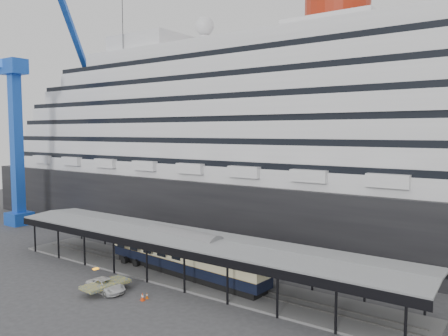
{
  "coord_description": "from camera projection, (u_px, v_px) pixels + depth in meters",
  "views": [
    {
      "loc": [
        33.41,
        -35.1,
        17.78
      ],
      "look_at": [
        3.27,
        8.0,
        13.39
      ],
      "focal_mm": 35.0,
      "sensor_mm": 36.0,
      "label": 1
    }
  ],
  "objects": [
    {
      "name": "ground",
      "position": [
        160.0,
        289.0,
        49.22
      ],
      "size": [
        200.0,
        200.0,
        0.0
      ],
      "primitive_type": "plane",
      "color": "#3A3A3C",
      "rests_on": "ground"
    },
    {
      "name": "cruise_ship",
      "position": [
        290.0,
        128.0,
        73.8
      ],
      "size": [
        130.0,
        30.0,
        43.9
      ],
      "color": "black",
      "rests_on": "ground"
    },
    {
      "name": "platform_canopy",
      "position": [
        188.0,
        258.0,
        53.11
      ],
      "size": [
        56.0,
        9.18,
        5.3
      ],
      "color": "slate",
      "rests_on": "ground"
    },
    {
      "name": "crane_blue",
      "position": [
        21.0,
        120.0,
        82.0
      ],
      "size": [
        22.63,
        19.19,
        47.6
      ],
      "color": "blue",
      "rests_on": "ground"
    },
    {
      "name": "port_truck",
      "position": [
        106.0,
        286.0,
        48.45
      ],
      "size": [
        5.35,
        2.89,
        1.43
      ],
      "primitive_type": "imported",
      "rotation": [
        0.0,
        0.0,
        1.47
      ],
      "color": "silver",
      "rests_on": "ground"
    },
    {
      "name": "pullman_carriage",
      "position": [
        184.0,
        254.0,
        53.39
      ],
      "size": [
        24.25,
        5.25,
        23.63
      ],
      "rotation": [
        0.0,
        0.0,
        -0.09
      ],
      "color": "black",
      "rests_on": "ground"
    },
    {
      "name": "traffic_cone_left",
      "position": [
        142.0,
        296.0,
        46.12
      ],
      "size": [
        0.43,
        0.43,
        0.8
      ],
      "rotation": [
        0.0,
        0.0,
        0.05
      ],
      "color": "#F4430D",
      "rests_on": "ground"
    },
    {
      "name": "traffic_cone_mid",
      "position": [
        143.0,
        297.0,
        45.93
      ],
      "size": [
        0.47,
        0.47,
        0.78
      ],
      "rotation": [
        0.0,
        0.0,
        -0.18
      ],
      "color": "red",
      "rests_on": "ground"
    },
    {
      "name": "traffic_cone_right",
      "position": [
        147.0,
        296.0,
        46.5
      ],
      "size": [
        0.39,
        0.39,
        0.66
      ],
      "rotation": [
        0.0,
        0.0,
        0.16
      ],
      "color": "orange",
      "rests_on": "ground"
    }
  ]
}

